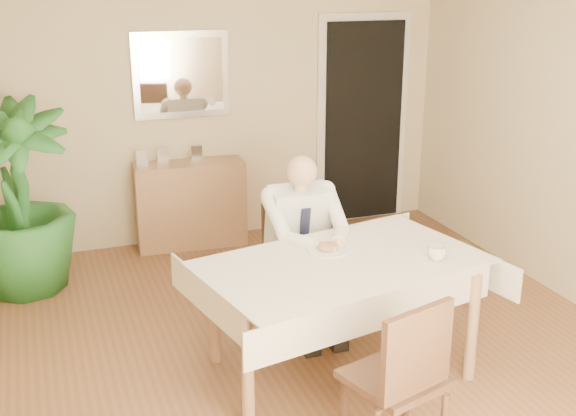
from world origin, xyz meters
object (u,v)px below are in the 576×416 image
object	(u,v)px
chair_near	(403,374)
sideboard	(191,204)
coffee_mug	(437,253)
potted_palm	(18,199)
chair_far	(292,253)
seated_man	(307,238)
dining_table	(342,274)

from	to	relation	value
chair_near	sideboard	xyz separation A→B (m)	(-0.32, 3.44, -0.14)
coffee_mug	potted_palm	distance (m)	3.24
chair_near	coffee_mug	distance (m)	1.03
chair_far	sideboard	xyz separation A→B (m)	(-0.40, 1.61, -0.07)
chair_far	coffee_mug	world-z (taller)	same
chair_far	seated_man	world-z (taller)	seated_man
sideboard	potted_palm	xyz separation A→B (m)	(-1.45, -0.50, 0.36)
seated_man	sideboard	bearing A→B (deg)	101.97
chair_far	potted_palm	bearing A→B (deg)	146.68
dining_table	coffee_mug	distance (m)	0.59
chair_far	chair_near	size ratio (longest dim) A/B	0.89
dining_table	potted_palm	size ratio (longest dim) A/B	1.27
dining_table	seated_man	bearing A→B (deg)	78.27
dining_table	coffee_mug	bearing A→B (deg)	-30.25
chair_near	coffee_mug	world-z (taller)	chair_near
seated_man	coffee_mug	bearing A→B (deg)	-54.82
seated_man	sideboard	world-z (taller)	seated_man
coffee_mug	seated_man	bearing A→B (deg)	125.18
coffee_mug	sideboard	size ratio (longest dim) A/B	0.11
dining_table	chair_near	size ratio (longest dim) A/B	2.04
potted_palm	dining_table	bearing A→B (deg)	-46.98
chair_far	dining_table	bearing A→B (deg)	-92.36
chair_far	potted_palm	world-z (taller)	potted_palm
chair_far	potted_palm	xyz separation A→B (m)	(-1.85, 1.11, 0.29)
sideboard	potted_palm	distance (m)	1.58
coffee_mug	chair_far	bearing A→B (deg)	117.35
seated_man	potted_palm	size ratio (longest dim) A/B	0.82
dining_table	chair_far	bearing A→B (deg)	78.27
chair_far	seated_man	xyz separation A→B (m)	(-0.00, -0.28, 0.22)
chair_far	potted_palm	distance (m)	2.18
sideboard	potted_palm	size ratio (longest dim) A/B	0.65
seated_man	potted_palm	bearing A→B (deg)	143.06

